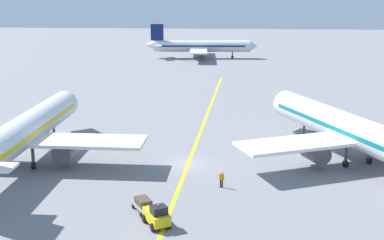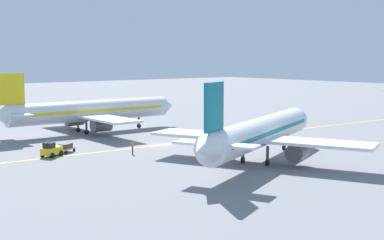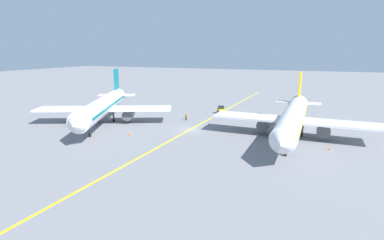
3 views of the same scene
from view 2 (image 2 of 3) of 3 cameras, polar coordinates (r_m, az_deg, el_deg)
ground_plane at (r=80.20m, az=-3.53°, el=-2.69°), size 400.00×400.00×0.00m
apron_yellow_centreline at (r=80.20m, az=-3.53°, el=-2.69°), size 5.48×119.91×0.01m
airplane_at_gate at (r=94.77m, az=-10.83°, el=0.91°), size 28.05×35.43×10.60m
airplane_adjacent_stand at (r=67.00m, az=7.24°, el=-1.39°), size 27.69×33.66×10.60m
baggage_tug_white at (r=73.15m, az=-14.78°, el=-3.10°), size 2.84×3.35×2.11m
baggage_cart_trailing at (r=75.82m, az=-13.31°, el=-2.83°), size 2.51×2.95×1.24m
ground_crew_worker at (r=72.86m, az=-6.36°, el=-2.95°), size 0.54×0.35×1.68m
traffic_cone_near_nose at (r=102.69m, az=-9.91°, el=-0.56°), size 0.32×0.32×0.55m
traffic_cone_mid_apron at (r=78.75m, az=4.89°, el=-2.68°), size 0.32×0.32×0.55m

